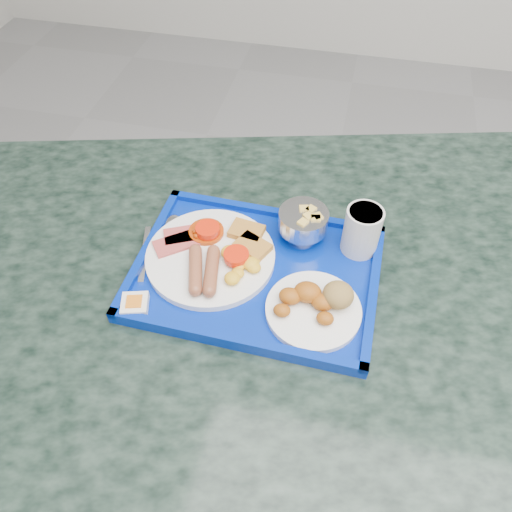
{
  "coord_description": "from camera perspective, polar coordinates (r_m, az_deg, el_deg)",
  "views": [
    {
      "loc": [
        -0.62,
        -0.0,
        1.5
      ],
      "look_at": [
        -0.75,
        0.53,
        0.86
      ],
      "focal_mm": 35.0,
      "sensor_mm": 36.0,
      "label": 1
    }
  ],
  "objects": [
    {
      "name": "knife",
      "position": [
        0.92,
        -12.1,
        0.69
      ],
      "size": [
        0.02,
        0.18,
        0.0
      ],
      "primitive_type": "cube",
      "rotation": [
        0.0,
        0.0,
        -0.05
      ],
      "color": "silver",
      "rests_on": "tray"
    },
    {
      "name": "tray",
      "position": [
        0.88,
        -0.0,
        -1.95
      ],
      "size": [
        0.43,
        0.32,
        0.03
      ],
      "rotation": [
        0.0,
        0.0,
        -0.02
      ],
      "color": "#032399",
      "rests_on": "table"
    },
    {
      "name": "fruit_bowl",
      "position": [
        0.9,
        5.45,
        3.99
      ],
      "size": [
        0.09,
        0.09,
        0.06
      ],
      "color": "silver",
      "rests_on": "tray"
    },
    {
      "name": "main_plate",
      "position": [
        0.88,
        -4.77,
        0.14
      ],
      "size": [
        0.23,
        0.23,
        0.04
      ],
      "rotation": [
        0.0,
        0.0,
        0.15
      ],
      "color": "white",
      "rests_on": "tray"
    },
    {
      "name": "juice_cup",
      "position": [
        0.89,
        12.03,
        3.0
      ],
      "size": [
        0.06,
        0.06,
        0.09
      ],
      "color": "silver",
      "rests_on": "tray"
    },
    {
      "name": "table",
      "position": [
        1.04,
        1.7,
        -10.21
      ],
      "size": [
        1.47,
        1.16,
        0.81
      ],
      "rotation": [
        0.0,
        0.0,
        0.26
      ],
      "color": "slate",
      "rests_on": "floor"
    },
    {
      "name": "bread_plate",
      "position": [
        0.82,
        6.93,
        -5.47
      ],
      "size": [
        0.16,
        0.16,
        0.05
      ],
      "rotation": [
        0.0,
        0.0,
        -0.16
      ],
      "color": "white",
      "rests_on": "tray"
    },
    {
      "name": "jam_packet",
      "position": [
        0.84,
        -13.68,
        -5.38
      ],
      "size": [
        0.05,
        0.05,
        0.02
      ],
      "rotation": [
        0.0,
        0.0,
        0.28
      ],
      "color": "white",
      "rests_on": "tray"
    },
    {
      "name": "spoon",
      "position": [
        0.95,
        -10.4,
        2.85
      ],
      "size": [
        0.07,
        0.17,
        0.01
      ],
      "rotation": [
        0.0,
        0.0,
        0.27
      ],
      "color": "silver",
      "rests_on": "tray"
    }
  ]
}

